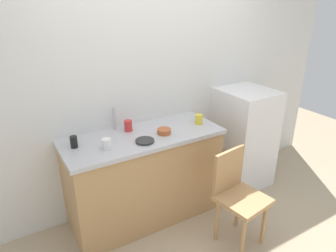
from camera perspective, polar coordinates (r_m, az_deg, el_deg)
name	(u,v)px	position (r m, az deg, el deg)	size (l,w,h in m)	color
ground_plane	(205,242)	(3.10, 6.98, -20.71)	(8.00, 8.00, 0.00)	tan
back_wall	(153,83)	(3.19, -2.87, 7.95)	(4.80, 0.10, 2.61)	silver
cabinet_base	(144,178)	(3.13, -4.48, -9.69)	(1.48, 0.60, 0.89)	tan
countertop	(143,136)	(2.90, -4.76, -1.92)	(1.52, 0.64, 0.04)	#B7B7BC
faucet	(114,118)	(3.00, -9.96, 1.44)	(0.02, 0.02, 0.23)	#B7B7BC
refrigerator	(244,137)	(3.76, 13.94, -2.08)	(0.56, 0.60, 1.16)	white
chair	(238,194)	(2.88, 12.85, -12.23)	(0.45, 0.45, 0.89)	tan
terracotta_bowl	(164,131)	(2.89, -0.73, -0.99)	(0.13, 0.13, 0.05)	#B25B33
hotplate	(145,141)	(2.74, -4.34, -2.78)	(0.17, 0.17, 0.02)	#2D2D2D
cup_yellow	(199,119)	(3.13, 5.77, 1.28)	(0.08, 0.08, 0.10)	yellow
cup_black	(74,142)	(2.74, -17.15, -2.85)	(0.06, 0.06, 0.10)	black
cup_red	(128,126)	(2.96, -7.43, 0.06)	(0.08, 0.08, 0.11)	red
cup_white	(107,144)	(2.65, -11.38, -3.28)	(0.08, 0.08, 0.09)	white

